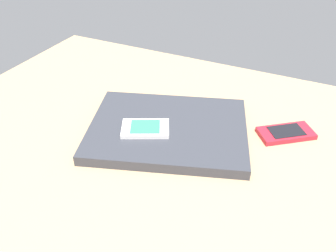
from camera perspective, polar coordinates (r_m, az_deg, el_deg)
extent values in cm
cube|color=tan|center=(72.50, 3.87, -4.64)|extent=(120.00, 80.00, 3.00)
cube|color=#33353D|center=(74.84, 0.00, -0.57)|extent=(38.80, 33.78, 2.19)
cube|color=silver|center=(72.67, -3.66, -0.41)|extent=(11.30, 9.64, 0.86)
cube|color=#33A566|center=(72.38, -3.67, -0.09)|extent=(7.43, 6.85, 0.14)
cube|color=red|center=(78.76, 18.41, -1.10)|extent=(12.48, 11.36, 1.07)
cube|color=black|center=(78.42, 18.49, -0.74)|extent=(8.28, 7.76, 0.14)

